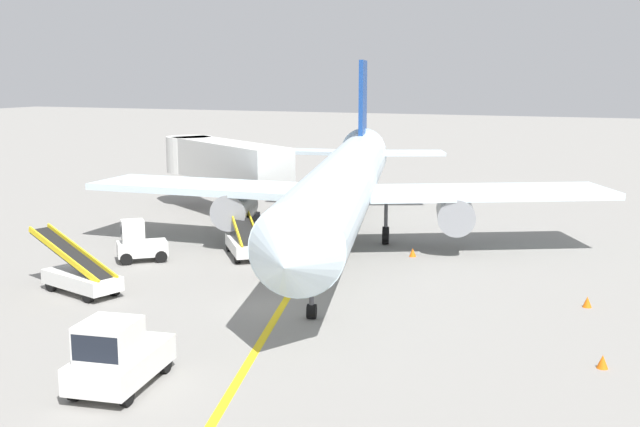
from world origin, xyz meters
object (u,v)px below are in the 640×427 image
at_px(pushback_tug, 117,356).
at_px(safety_cone_nose_left, 603,362).
at_px(jet_bridge, 218,160).
at_px(belt_loader_forward_hold, 80,275).
at_px(ground_crew_marshaller, 273,257).
at_px(safety_cone_wingtip_left, 413,252).
at_px(belt_loader_aft_hold, 245,241).
at_px(baggage_tug_near_wing, 139,243).
at_px(safety_cone_nose_right, 587,302).
at_px(airliner, 343,185).

height_order(pushback_tug, safety_cone_nose_left, pushback_tug).
bearing_deg(jet_bridge, belt_loader_forward_hold, -77.51).
relative_size(jet_bridge, belt_loader_forward_hold, 2.36).
bearing_deg(ground_crew_marshaller, belt_loader_forward_hold, -139.07).
bearing_deg(safety_cone_wingtip_left, belt_loader_aft_hold, -158.42).
xyz_separation_m(jet_bridge, ground_crew_marshaller, (10.59, -13.49, -2.63)).
xyz_separation_m(pushback_tug, baggage_tug_near_wing, (-8.83, 13.38, -0.07)).
height_order(baggage_tug_near_wing, safety_cone_nose_right, baggage_tug_near_wing).
distance_m(jet_bridge, belt_loader_forward_hold, 19.68).
bearing_deg(safety_cone_nose_right, safety_cone_nose_left, -82.33).
distance_m(airliner, belt_loader_aft_hold, 5.95).
height_order(airliner, belt_loader_forward_hold, airliner).
bearing_deg(safety_cone_nose_left, ground_crew_marshaller, 157.31).
height_order(jet_bridge, ground_crew_marshaller, jet_bridge).
distance_m(belt_loader_forward_hold, safety_cone_nose_right, 20.93).
relative_size(belt_loader_forward_hold, safety_cone_nose_left, 11.72).
distance_m(safety_cone_nose_left, safety_cone_nose_right, 6.72).
xyz_separation_m(baggage_tug_near_wing, ground_crew_marshaller, (7.42, -0.12, -0.02)).
distance_m(pushback_tug, safety_cone_nose_right, 18.49).
distance_m(jet_bridge, pushback_tug, 29.44).
xyz_separation_m(belt_loader_aft_hold, ground_crew_marshaller, (3.16, -3.19, 0.13)).
relative_size(airliner, safety_cone_nose_left, 79.08).
relative_size(airliner, jet_bridge, 2.86).
bearing_deg(safety_cone_nose_left, belt_loader_aft_hold, 152.35).
relative_size(airliner, ground_crew_marshaller, 20.47).
height_order(belt_loader_aft_hold, ground_crew_marshaller, belt_loader_aft_hold).
bearing_deg(baggage_tug_near_wing, safety_cone_nose_right, 1.29).
xyz_separation_m(jet_bridge, safety_cone_wingtip_left, (15.40, -7.15, -3.32)).
relative_size(belt_loader_forward_hold, safety_cone_nose_right, 11.72).
bearing_deg(belt_loader_aft_hold, ground_crew_marshaller, -45.30).
height_order(airliner, pushback_tug, airliner).
height_order(belt_loader_forward_hold, ground_crew_marshaller, belt_loader_forward_hold).
bearing_deg(safety_cone_wingtip_left, pushback_tug, -99.85).
height_order(baggage_tug_near_wing, safety_cone_wingtip_left, baggage_tug_near_wing).
bearing_deg(pushback_tug, safety_cone_nose_left, 28.73).
distance_m(jet_bridge, belt_loader_aft_hold, 13.00).
distance_m(airliner, ground_crew_marshaller, 7.19).
relative_size(pushback_tug, baggage_tug_near_wing, 1.45).
bearing_deg(safety_cone_nose_right, belt_loader_aft_hold, 171.20).
relative_size(safety_cone_nose_left, safety_cone_wingtip_left, 1.00).
height_order(airliner, ground_crew_marshaller, airliner).
bearing_deg(safety_cone_wingtip_left, safety_cone_nose_right, -33.11).
xyz_separation_m(jet_bridge, belt_loader_aft_hold, (7.43, -10.30, -2.77)).
relative_size(ground_crew_marshaller, safety_cone_wingtip_left, 3.86).
distance_m(ground_crew_marshaller, safety_cone_nose_left, 15.76).
height_order(belt_loader_aft_hold, safety_cone_nose_right, belt_loader_aft_hold).
height_order(safety_cone_nose_left, safety_cone_wingtip_left, same).
distance_m(pushback_tug, belt_loader_aft_hold, 17.08).
relative_size(airliner, safety_cone_wingtip_left, 79.08).
xyz_separation_m(jet_bridge, safety_cone_nose_right, (24.22, -12.90, -3.32)).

